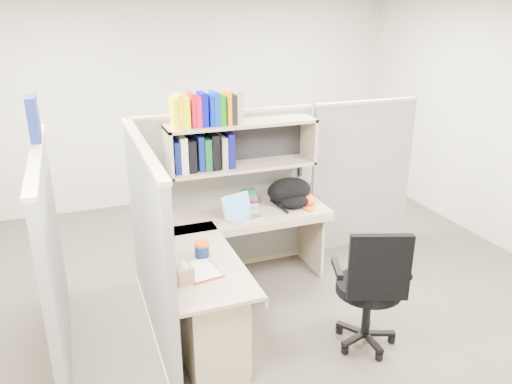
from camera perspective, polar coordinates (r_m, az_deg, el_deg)
name	(u,v)px	position (r m, az deg, el deg)	size (l,w,h in m)	color
ground	(258,312)	(4.55, 0.27, -13.51)	(6.00, 6.00, 0.00)	#3D362F
room_shell	(259,134)	(3.89, 0.30, 6.70)	(6.00, 6.00, 6.00)	#B9B4A7
cubicle	(201,204)	(4.41, -6.28, -1.43)	(3.79, 1.84, 1.95)	slate
desk	(223,294)	(3.98, -3.84, -11.55)	(1.74, 1.75, 0.73)	gray
laptop	(243,208)	(4.51, -1.47, -1.79)	(0.30, 0.30, 0.22)	silver
backpack	(292,193)	(4.81, 4.11, -0.08)	(0.44, 0.34, 0.26)	black
orange_cap	(307,200)	(4.87, 5.86, -0.93)	(0.18, 0.20, 0.10)	#DD5113
snack_canister	(202,249)	(3.88, -6.21, -6.52)	(0.12, 0.12, 0.12)	#0E1C51
tissue_box	(183,270)	(3.54, -8.31, -8.84)	(0.12, 0.12, 0.19)	#A0745A
mouse	(255,212)	(4.66, -0.15, -2.25)	(0.09, 0.06, 0.03)	#83A3BA
paper_cup	(227,203)	(4.78, -3.32, -1.29)	(0.06, 0.06, 0.09)	silver
book_stack	(249,197)	(4.90, -0.83, -0.59)	(0.16, 0.22, 0.11)	gray
loose_paper	(200,270)	(3.72, -6.37, -8.84)	(0.22, 0.30, 0.00)	silver
task_chair	(369,306)	(4.03, 12.76, -12.60)	(0.62, 0.57, 1.07)	black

